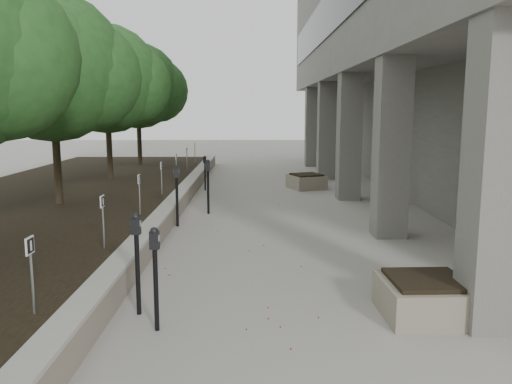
{
  "coord_description": "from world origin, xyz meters",
  "views": [
    {
      "loc": [
        0.28,
        -5.43,
        2.83
      ],
      "look_at": [
        0.38,
        6.16,
        0.99
      ],
      "focal_mm": 36.09,
      "sensor_mm": 36.0,
      "label": 1
    }
  ],
  "objects": [
    {
      "name": "ground",
      "position": [
        0.0,
        0.0,
        0.0
      ],
      "size": [
        90.0,
        90.0,
        0.0
      ],
      "primitive_type": "plane",
      "color": "#9B978F",
      "rests_on": "ground"
    },
    {
      "name": "retaining_wall",
      "position": [
        -1.82,
        9.0,
        0.25
      ],
      "size": [
        0.39,
        26.0,
        0.5
      ],
      "primitive_type": null,
      "color": "gray",
      "rests_on": "ground"
    },
    {
      "name": "planting_bed",
      "position": [
        -5.5,
        9.0,
        0.2
      ],
      "size": [
        7.0,
        26.0,
        0.4
      ],
      "primitive_type": "cube",
      "color": "black",
      "rests_on": "ground"
    },
    {
      "name": "crabapple_tree_3",
      "position": [
        -4.8,
        8.0,
        3.12
      ],
      "size": [
        4.6,
        4.0,
        5.44
      ],
      "primitive_type": null,
      "color": "#1F4E1D",
      "rests_on": "planting_bed"
    },
    {
      "name": "crabapple_tree_4",
      "position": [
        -4.8,
        13.0,
        3.12
      ],
      "size": [
        4.6,
        4.0,
        5.44
      ],
      "primitive_type": null,
      "color": "#1F4E1D",
      "rests_on": "planting_bed"
    },
    {
      "name": "crabapple_tree_5",
      "position": [
        -4.8,
        18.0,
        3.12
      ],
      "size": [
        4.6,
        4.0,
        5.44
      ],
      "primitive_type": null,
      "color": "#1F4E1D",
      "rests_on": "planting_bed"
    },
    {
      "name": "parking_sign_2",
      "position": [
        -2.35,
        0.5,
        0.88
      ],
      "size": [
        0.04,
        0.22,
        0.96
      ],
      "primitive_type": null,
      "color": "black",
      "rests_on": "planting_bed"
    },
    {
      "name": "parking_sign_3",
      "position": [
        -2.35,
        3.5,
        0.88
      ],
      "size": [
        0.04,
        0.22,
        0.96
      ],
      "primitive_type": null,
      "color": "black",
      "rests_on": "planting_bed"
    },
    {
      "name": "parking_sign_4",
      "position": [
        -2.35,
        6.5,
        0.88
      ],
      "size": [
        0.04,
        0.22,
        0.96
      ],
      "primitive_type": null,
      "color": "black",
      "rests_on": "planting_bed"
    },
    {
      "name": "parking_sign_5",
      "position": [
        -2.35,
        9.5,
        0.88
      ],
      "size": [
        0.04,
        0.22,
        0.96
      ],
      "primitive_type": null,
      "color": "black",
      "rests_on": "planting_bed"
    },
    {
      "name": "parking_sign_6",
      "position": [
        -2.35,
        12.5,
        0.88
      ],
      "size": [
        0.04,
        0.22,
        0.96
      ],
      "primitive_type": null,
      "color": "black",
      "rests_on": "planting_bed"
    },
    {
      "name": "parking_sign_7",
      "position": [
        -2.35,
        15.5,
        0.88
      ],
      "size": [
        0.04,
        0.22,
        0.96
      ],
      "primitive_type": null,
      "color": "black",
      "rests_on": "planting_bed"
    },
    {
      "name": "parking_sign_8",
      "position": [
        -2.35,
        18.5,
        0.88
      ],
      "size": [
        0.04,
        0.22,
        0.96
      ],
      "primitive_type": null,
      "color": "black",
      "rests_on": "planting_bed"
    },
    {
      "name": "parking_meter_1",
      "position": [
        -1.3,
        1.45,
        0.73
      ],
      "size": [
        0.15,
        0.11,
        1.45
      ],
      "primitive_type": null,
      "rotation": [
        0.0,
        0.0,
        -0.06
      ],
      "color": "black",
      "rests_on": "ground"
    },
    {
      "name": "parking_meter_2",
      "position": [
        -0.95,
        0.91,
        0.69
      ],
      "size": [
        0.15,
        0.11,
        1.38
      ],
      "primitive_type": null,
      "rotation": [
        0.0,
        0.0,
        -0.1
      ],
      "color": "black",
      "rests_on": "ground"
    },
    {
      "name": "parking_meter_3",
      "position": [
        -1.55,
        7.02,
        0.77
      ],
      "size": [
        0.16,
        0.13,
        1.53
      ],
      "primitive_type": null,
      "rotation": [
        0.0,
        0.0,
        0.12
      ],
      "color": "black",
      "rests_on": "ground"
    },
    {
      "name": "parking_meter_4",
      "position": [
        -0.92,
        8.6,
        0.75
      ],
      "size": [
        0.15,
        0.11,
        1.51
      ],
      "primitive_type": null,
      "rotation": [
        0.0,
        0.0,
        0.02
      ],
      "color": "black",
      "rests_on": "ground"
    },
    {
      "name": "parking_meter_5",
      "position": [
        -1.38,
        12.83,
        0.62
      ],
      "size": [
        0.14,
        0.11,
        1.25
      ],
      "primitive_type": null,
      "rotation": [
        0.0,
        0.0,
        -0.18
      ],
      "color": "black",
      "rests_on": "ground"
    },
    {
      "name": "planter_front",
      "position": [
        2.69,
        1.34,
        0.28
      ],
      "size": [
        1.22,
        1.22,
        0.55
      ],
      "primitive_type": null,
      "rotation": [
        0.0,
        0.0,
        0.03
      ],
      "color": "gray",
      "rests_on": "ground"
    },
    {
      "name": "planter_back",
      "position": [
        2.31,
        13.24,
        0.27
      ],
      "size": [
        1.5,
        1.5,
        0.54
      ],
      "primitive_type": null,
      "rotation": [
        0.0,
        0.0,
        0.37
      ],
      "color": "gray",
      "rests_on": "ground"
    },
    {
      "name": "berry_scatter",
      "position": [
        -0.1,
        5.0,
        0.01
      ],
      "size": [
        3.3,
        14.1,
        0.02
      ],
      "primitive_type": null,
      "color": "maroon",
      "rests_on": "ground"
    }
  ]
}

